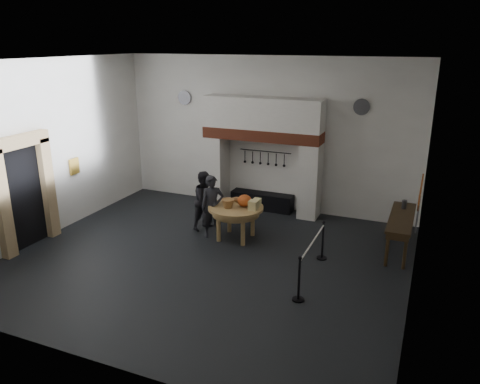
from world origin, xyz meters
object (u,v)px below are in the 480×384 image
at_px(visitor_near, 212,207).
at_px(visitor_far, 206,200).
at_px(side_table, 402,218).
at_px(barrier_post_far, 323,241).
at_px(work_table, 236,208).
at_px(iron_range, 262,201).
at_px(barrier_post_near, 299,280).

distance_m(visitor_near, visitor_far, 0.57).
distance_m(visitor_near, side_table, 4.67).
relative_size(visitor_far, barrier_post_far, 1.79).
bearing_deg(work_table, barrier_post_far, -7.60).
xyz_separation_m(visitor_far, barrier_post_far, (3.35, -0.62, -0.36)).
bearing_deg(visitor_far, iron_range, -4.44).
height_order(work_table, visitor_near, visitor_near).
bearing_deg(work_table, visitor_far, 163.32).
relative_size(barrier_post_near, barrier_post_far, 1.00).
bearing_deg(visitor_far, barrier_post_near, -109.26).
relative_size(iron_range, work_table, 1.34).
bearing_deg(iron_range, visitor_near, -100.99).
relative_size(visitor_near, barrier_post_far, 1.82).
bearing_deg(side_table, work_table, -168.26).
relative_size(work_table, side_table, 0.64).
distance_m(iron_range, work_table, 2.43).
height_order(barrier_post_near, barrier_post_far, same).
height_order(work_table, barrier_post_near, barrier_post_near).
distance_m(visitor_near, barrier_post_near, 3.71).
height_order(visitor_near, side_table, visitor_near).
bearing_deg(work_table, iron_range, 93.45).
distance_m(iron_range, barrier_post_far, 3.65).
bearing_deg(barrier_post_near, iron_range, 117.99).
distance_m(side_table, barrier_post_far, 2.02).
bearing_deg(side_table, visitor_far, -174.06).
relative_size(side_table, barrier_post_far, 2.44).
height_order(visitor_near, barrier_post_far, visitor_near).
bearing_deg(visitor_near, iron_range, 44.81).
bearing_deg(barrier_post_near, visitor_far, 142.04).
xyz_separation_m(iron_range, work_table, (0.14, -2.35, 0.59)).
bearing_deg(barrier_post_near, work_table, 135.31).
relative_size(work_table, barrier_post_far, 1.57).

